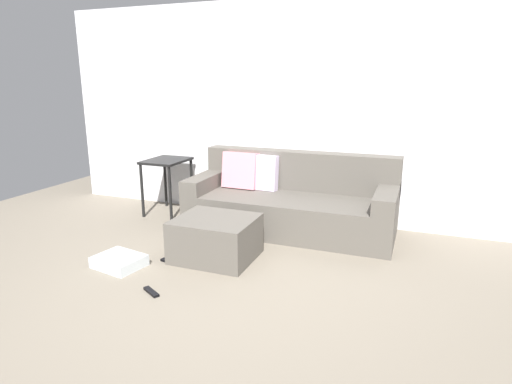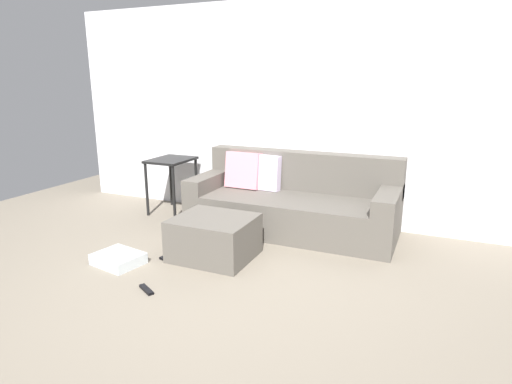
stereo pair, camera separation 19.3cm
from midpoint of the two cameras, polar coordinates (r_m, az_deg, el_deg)
name	(u,v)px [view 1 (the left image)]	position (r m, az deg, el deg)	size (l,w,h in m)	color
ground_plane	(210,298)	(3.53, -7.69, -13.78)	(8.16, 8.16, 0.00)	slate
wall_back	(295,113)	(5.23, 4.07, 10.43)	(6.27, 0.10, 2.59)	silver
couch_sectional	(290,202)	(4.94, 3.46, -1.30)	(2.31, 0.95, 0.86)	#59544C
ottoman	(216,238)	(4.18, -6.68, -6.10)	(0.74, 0.65, 0.40)	#59544C
storage_bin	(119,261)	(4.24, -18.94, -8.70)	(0.42, 0.34, 0.10)	silver
side_table	(167,169)	(5.59, -12.73, 3.01)	(0.47, 0.58, 0.70)	black
remote_near_ottoman	(151,292)	(3.70, -15.21, -12.66)	(0.20, 0.05, 0.02)	black
remote_by_storage_bin	(168,261)	(4.23, -12.90, -8.91)	(0.15, 0.05, 0.02)	black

